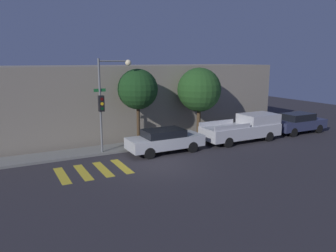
{
  "coord_description": "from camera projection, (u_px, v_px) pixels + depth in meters",
  "views": [
    {
      "loc": [
        -7.29,
        -14.85,
        5.48
      ],
      "look_at": [
        1.69,
        2.1,
        1.6
      ],
      "focal_mm": 35.0,
      "sensor_mm": 36.0,
      "label": 1
    }
  ],
  "objects": [
    {
      "name": "ground_plane",
      "position": [
        158.0,
        166.0,
        17.29
      ],
      "size": [
        60.0,
        60.0,
        0.0
      ],
      "primitive_type": "plane",
      "color": "#2D2B30"
    },
    {
      "name": "crosswalk",
      "position": [
        93.0,
        171.0,
        16.48
      ],
      "size": [
        3.49,
        2.6,
        0.0
      ],
      "color": "gold",
      "rests_on": "ground"
    },
    {
      "name": "sedan_near_corner",
      "position": [
        165.0,
        140.0,
        19.63
      ],
      "size": [
        4.6,
        1.8,
        1.42
      ],
      "color": "#B7BABF",
      "rests_on": "ground"
    },
    {
      "name": "building_row",
      "position": [
        108.0,
        101.0,
        24.1
      ],
      "size": [
        26.0,
        6.0,
        5.08
      ],
      "primitive_type": "cube",
      "color": "gray",
      "rests_on": "ground"
    },
    {
      "name": "pickup_truck",
      "position": [
        245.0,
        128.0,
        22.44
      ],
      "size": [
        5.63,
        2.02,
        1.79
      ],
      "color": "#BCBCC1",
      "rests_on": "ground"
    },
    {
      "name": "tree_midblock",
      "position": [
        199.0,
        90.0,
        22.54
      ],
      "size": [
        3.02,
        3.02,
        4.98
      ],
      "color": "#4C3823",
      "rests_on": "ground"
    },
    {
      "name": "tree_near_corner",
      "position": [
        138.0,
        89.0,
        20.4
      ],
      "size": [
        2.53,
        2.53,
        4.95
      ],
      "color": "#42301E",
      "rests_on": "ground"
    },
    {
      "name": "traffic_light_pole",
      "position": [
        107.0,
        94.0,
        18.77
      ],
      "size": [
        2.3,
        0.56,
        5.57
      ],
      "color": "slate",
      "rests_on": "ground"
    },
    {
      "name": "sedan_middle",
      "position": [
        298.0,
        123.0,
        24.87
      ],
      "size": [
        4.4,
        1.76,
        1.52
      ],
      "color": "#2D3351",
      "rests_on": "ground"
    },
    {
      "name": "sidewalk",
      "position": [
        130.0,
        146.0,
        20.85
      ],
      "size": [
        26.0,
        1.85,
        0.14
      ],
      "primitive_type": "cube",
      "color": "slate",
      "rests_on": "ground"
    }
  ]
}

